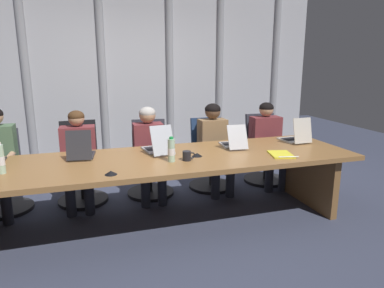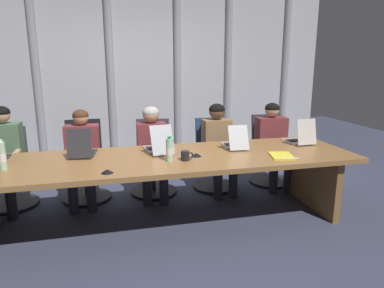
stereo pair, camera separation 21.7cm
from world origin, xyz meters
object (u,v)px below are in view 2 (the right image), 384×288
at_px(person_left_mid, 82,151).
at_px(spiral_notepad, 282,156).
at_px(laptop_center, 158,146).
at_px(laptop_right_mid, 235,143).
at_px(person_right_mid, 219,142).
at_px(conference_mic_middle, 196,155).
at_px(coffee_mug_near, 185,156).
at_px(office_chair_right_mid, 214,162).
at_px(office_chair_right_end, 270,157).
at_px(water_bottle_secondary, 2,156).
at_px(office_chair_left_mid, 86,170).
at_px(person_center, 152,146).
at_px(office_chair_center, 153,166).
at_px(water_bottle_primary, 170,150).
at_px(laptop_left_mid, 82,151).
at_px(laptop_right_end, 300,138).
at_px(office_chair_left_end, 10,177).
at_px(person_right_end, 273,139).
at_px(person_left_end, 3,153).
at_px(conference_mic_left_side, 107,171).

height_order(person_left_mid, spiral_notepad, person_left_mid).
xyz_separation_m(laptop_center, person_left_mid, (-0.83, 0.54, -0.14)).
relative_size(laptop_center, laptop_right_mid, 1.14).
relative_size(laptop_center, person_left_mid, 0.44).
bearing_deg(person_right_mid, conference_mic_middle, -32.96).
bearing_deg(coffee_mug_near, conference_mic_middle, 39.78).
xyz_separation_m(office_chair_right_mid, conference_mic_middle, (-0.52, -0.99, 0.39)).
xyz_separation_m(laptop_right_mid, office_chair_right_end, (0.83, 0.73, -0.42)).
distance_m(office_chair_right_mid, person_right_mid, 0.35).
xyz_separation_m(laptop_right_mid, water_bottle_secondary, (-2.34, -0.28, 0.08)).
relative_size(office_chair_left_mid, person_center, 0.85).
height_order(office_chair_center, water_bottle_primary, water_bottle_primary).
bearing_deg(laptop_left_mid, laptop_right_end, -83.07).
bearing_deg(laptop_right_mid, conference_mic_middle, 121.20).
bearing_deg(laptop_left_mid, office_chair_left_end, 60.00).
height_order(laptop_center, office_chair_left_end, laptop_center).
xyz_separation_m(laptop_right_end, person_right_end, (-0.05, 0.56, -0.13)).
bearing_deg(office_chair_center, coffee_mug_near, 17.77).
height_order(laptop_right_mid, laptop_right_end, laptop_right_end).
distance_m(office_chair_left_mid, person_left_end, 0.93).
bearing_deg(person_center, office_chair_right_end, 97.96).
distance_m(office_chair_left_end, person_left_mid, 0.92).
xyz_separation_m(office_chair_center, spiral_notepad, (1.18, -1.22, 0.38)).
height_order(laptop_right_end, office_chair_right_end, laptop_right_end).
bearing_deg(coffee_mug_near, office_chair_center, 98.99).
xyz_separation_m(laptop_left_mid, spiral_notepad, (2.01, -0.53, -0.05)).
xyz_separation_m(laptop_right_end, coffee_mug_near, (-1.50, -0.39, -0.01)).
relative_size(laptop_center, water_bottle_primary, 2.00).
bearing_deg(laptop_left_mid, office_chair_left_mid, 9.62).
xyz_separation_m(office_chair_left_end, coffee_mug_near, (1.90, -1.11, 0.43)).
bearing_deg(person_right_end, office_chair_right_mid, -98.13).
distance_m(office_chair_right_end, spiral_notepad, 1.37).
relative_size(laptop_center, conference_mic_left_side, 4.55).
bearing_deg(person_right_mid, laptop_left_mid, -73.20).
bearing_deg(person_right_mid, person_right_end, 89.41).
xyz_separation_m(laptop_left_mid, laptop_center, (0.79, -0.01, 0.00)).
xyz_separation_m(water_bottle_primary, conference_mic_middle, (0.30, 0.11, -0.10)).
relative_size(water_bottle_primary, coffee_mug_near, 1.92).
relative_size(laptop_right_mid, coffee_mug_near, 3.36).
relative_size(office_chair_right_mid, person_right_end, 0.82).
bearing_deg(office_chair_center, person_right_mid, 87.93).
bearing_deg(conference_mic_middle, laptop_center, 140.39).
bearing_deg(spiral_notepad, conference_mic_left_side, -162.37).
height_order(person_right_mid, water_bottle_secondary, person_right_mid).
relative_size(person_left_mid, conference_mic_middle, 10.34).
bearing_deg(office_chair_center, person_left_mid, -70.72).
relative_size(office_chair_center, person_left_end, 0.79).
distance_m(laptop_right_mid, conference_mic_left_side, 1.56).
height_order(office_chair_right_mid, conference_mic_middle, office_chair_right_mid).
xyz_separation_m(laptop_left_mid, office_chair_left_end, (-0.89, 0.69, -0.44)).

